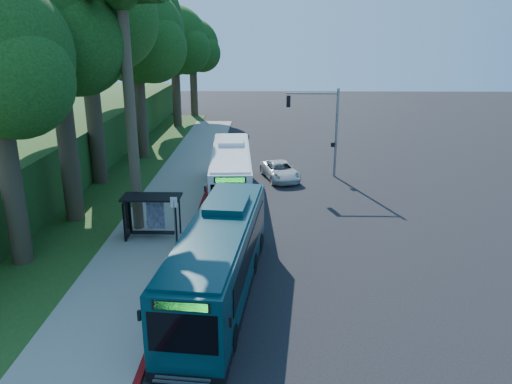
{
  "coord_description": "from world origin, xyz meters",
  "views": [
    {
      "loc": [
        -0.83,
        -28.72,
        11.12
      ],
      "look_at": [
        -1.35,
        1.0,
        1.53
      ],
      "focal_mm": 35.0,
      "sensor_mm": 36.0,
      "label": 1
    }
  ],
  "objects_px": {
    "white_bus": "(231,171)",
    "bus_shelter": "(148,208)",
    "pickup": "(280,171)",
    "teal_bus": "(220,256)"
  },
  "relations": [
    {
      "from": "bus_shelter",
      "to": "teal_bus",
      "type": "height_order",
      "value": "teal_bus"
    },
    {
      "from": "pickup",
      "to": "bus_shelter",
      "type": "bearing_deg",
      "value": -137.24
    },
    {
      "from": "teal_bus",
      "to": "pickup",
      "type": "bearing_deg",
      "value": 85.96
    },
    {
      "from": "white_bus",
      "to": "teal_bus",
      "type": "bearing_deg",
      "value": -91.63
    },
    {
      "from": "pickup",
      "to": "white_bus",
      "type": "bearing_deg",
      "value": -144.73
    },
    {
      "from": "bus_shelter",
      "to": "pickup",
      "type": "height_order",
      "value": "bus_shelter"
    },
    {
      "from": "bus_shelter",
      "to": "white_bus",
      "type": "height_order",
      "value": "white_bus"
    },
    {
      "from": "bus_shelter",
      "to": "white_bus",
      "type": "relative_size",
      "value": 0.26
    },
    {
      "from": "bus_shelter",
      "to": "pickup",
      "type": "distance_m",
      "value": 14.28
    },
    {
      "from": "white_bus",
      "to": "bus_shelter",
      "type": "bearing_deg",
      "value": -121.24
    }
  ]
}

